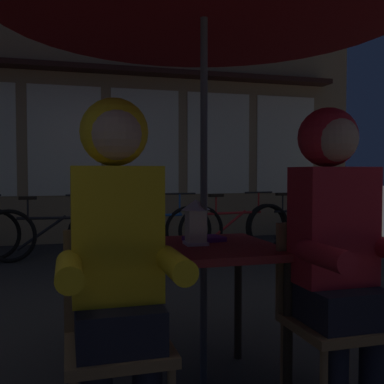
# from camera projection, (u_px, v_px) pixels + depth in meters

# --- Properties ---
(cafe_table) EXTENTS (0.72, 0.72, 0.74)m
(cafe_table) POSITION_uv_depth(u_px,v_px,m) (204.00, 265.00, 2.27)
(cafe_table) COLOR maroon
(cafe_table) RESTS_ON ground_plane
(lantern) EXTENTS (0.11, 0.11, 0.23)m
(lantern) POSITION_uv_depth(u_px,v_px,m) (196.00, 221.00, 2.27)
(lantern) COLOR white
(lantern) RESTS_ON cafe_table
(chair_left) EXTENTS (0.40, 0.40, 0.87)m
(chair_left) POSITION_uv_depth(u_px,v_px,m) (116.00, 327.00, 1.79)
(chair_left) COLOR olive
(chair_left) RESTS_ON ground_plane
(chair_right) EXTENTS (0.40, 0.40, 0.87)m
(chair_right) POSITION_uv_depth(u_px,v_px,m) (328.00, 307.00, 2.05)
(chair_right) COLOR olive
(chair_right) RESTS_ON ground_plane
(person_left_hooded) EXTENTS (0.45, 0.56, 1.40)m
(person_left_hooded) POSITION_uv_depth(u_px,v_px,m) (117.00, 240.00, 1.72)
(person_left_hooded) COLOR black
(person_left_hooded) RESTS_ON ground_plane
(person_right_hooded) EXTENTS (0.45, 0.56, 1.40)m
(person_right_hooded) POSITION_uv_depth(u_px,v_px,m) (336.00, 231.00, 1.98)
(person_right_hooded) COLOR black
(person_right_hooded) RESTS_ON ground_plane
(shopfront_building) EXTENTS (10.00, 0.93, 6.20)m
(shopfront_building) POSITION_uv_depth(u_px,v_px,m) (64.00, 49.00, 7.17)
(shopfront_building) COLOR #937A56
(shopfront_building) RESTS_ON ground_plane
(bicycle_third) EXTENTS (1.67, 0.28, 0.84)m
(bicycle_third) POSITION_uv_depth(u_px,v_px,m) (52.00, 234.00, 5.56)
(bicycle_third) COLOR black
(bicycle_third) RESTS_ON ground_plane
(bicycle_fourth) EXTENTS (1.68, 0.10, 0.84)m
(bicycle_fourth) POSITION_uv_depth(u_px,v_px,m) (151.00, 230.00, 5.89)
(bicycle_fourth) COLOR black
(bicycle_fourth) RESTS_ON ground_plane
(bicycle_fifth) EXTENTS (1.67, 0.25, 0.84)m
(bicycle_fifth) POSITION_uv_depth(u_px,v_px,m) (234.00, 227.00, 6.27)
(bicycle_fifth) COLOR black
(bicycle_fifth) RESTS_ON ground_plane
(bicycle_furthest) EXTENTS (1.68, 0.16, 0.84)m
(bicycle_furthest) POSITION_uv_depth(u_px,v_px,m) (299.00, 224.00, 6.61)
(bicycle_furthest) COLOR black
(bicycle_furthest) RESTS_ON ground_plane
(book) EXTENTS (0.22, 0.17, 0.02)m
(book) POSITION_uv_depth(u_px,v_px,m) (204.00, 239.00, 2.40)
(book) COLOR #661E7A
(book) RESTS_ON cafe_table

